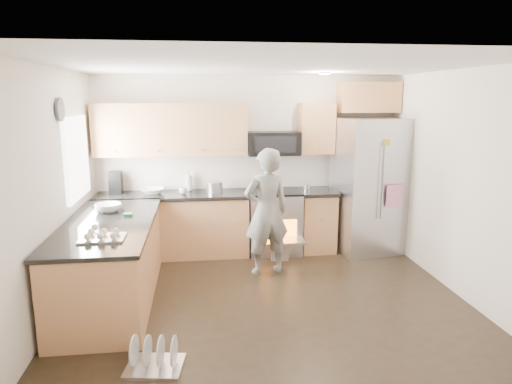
{
  "coord_description": "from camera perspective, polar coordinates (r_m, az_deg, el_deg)",
  "views": [
    {
      "loc": [
        -0.72,
        -4.8,
        2.28
      ],
      "look_at": [
        -0.07,
        0.5,
        1.17
      ],
      "focal_mm": 32.0,
      "sensor_mm": 36.0,
      "label": 1
    }
  ],
  "objects": [
    {
      "name": "ground",
      "position": [
        5.36,
        1.4,
        -13.4
      ],
      "size": [
        4.5,
        4.5,
        0.0
      ],
      "primitive_type": "plane",
      "color": "black",
      "rests_on": "ground"
    },
    {
      "name": "room_shell",
      "position": [
        4.9,
        1.04,
        4.66
      ],
      "size": [
        4.54,
        4.04,
        2.62
      ],
      "color": "white",
      "rests_on": "ground"
    },
    {
      "name": "back_cabinet_run",
      "position": [
        6.68,
        -5.75,
        0.33
      ],
      "size": [
        4.45,
        0.64,
        2.5
      ],
      "color": "#C4804E",
      "rests_on": "ground"
    },
    {
      "name": "peninsula",
      "position": [
        5.46,
        -17.65,
        -8.25
      ],
      "size": [
        0.96,
        2.36,
        1.02
      ],
      "color": "#C4804E",
      "rests_on": "ground"
    },
    {
      "name": "stove_range",
      "position": [
        6.77,
        2.25,
        -1.95
      ],
      "size": [
        0.76,
        0.97,
        1.79
      ],
      "color": "#B7B7BC",
      "rests_on": "ground"
    },
    {
      "name": "refrigerator",
      "position": [
        6.96,
        14.06,
        0.74
      ],
      "size": [
        1.09,
        0.91,
        1.99
      ],
      "rotation": [
        0.0,
        0.0,
        0.17
      ],
      "color": "#B7B7BC",
      "rests_on": "ground"
    },
    {
      "name": "person",
      "position": [
        5.9,
        1.33,
        -2.5
      ],
      "size": [
        0.68,
        0.53,
        1.66
      ],
      "primitive_type": "imported",
      "rotation": [
        0.0,
        0.0,
        3.38
      ],
      "color": "gray",
      "rests_on": "ground"
    },
    {
      "name": "dish_rack",
      "position": [
        4.25,
        -12.57,
        -19.75
      ],
      "size": [
        0.53,
        0.45,
        0.3
      ],
      "rotation": [
        0.0,
        0.0,
        -0.15
      ],
      "color": "#B7B7BC",
      "rests_on": "ground"
    }
  ]
}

